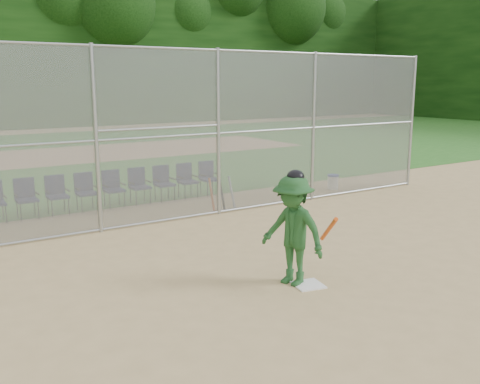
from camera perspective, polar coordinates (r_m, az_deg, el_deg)
ground at (r=8.88m, az=8.96°, el=-9.74°), size 100.00×100.00×0.00m
grass_strip at (r=24.95m, az=-19.84°, el=3.61°), size 100.00×100.00×0.00m
dirt_patch_far at (r=24.95m, az=-19.84°, el=3.61°), size 24.00×24.00×0.00m
backstop_fence at (r=12.48m, az=-6.31°, el=6.32°), size 16.09×0.09×4.00m
treeline at (r=26.79m, az=-21.72°, el=15.79°), size 81.00×60.00×11.00m
home_plate at (r=8.81m, az=7.29°, el=-9.79°), size 0.54×0.54×0.02m
batter_at_plate at (r=8.58m, az=5.67°, el=-4.04°), size 1.06×1.39×1.88m
water_cooler at (r=16.56m, az=9.89°, el=1.10°), size 0.35×0.35×0.44m
spare_bats at (r=13.71m, az=-1.96°, el=-0.13°), size 0.66×0.35×0.83m
chair_2 at (r=13.69m, az=-21.78°, el=-0.70°), size 0.54×0.52×0.96m
chair_3 at (r=13.84m, az=-18.87°, el=-0.37°), size 0.54×0.52×0.96m
chair_4 at (r=14.03m, az=-16.04°, el=-0.04°), size 0.54×0.52×0.96m
chair_5 at (r=14.25m, az=-13.28°, el=0.28°), size 0.54×0.52×0.96m
chair_6 at (r=14.50m, az=-10.62°, el=0.59°), size 0.54×0.52×0.96m
chair_7 at (r=14.78m, az=-8.05°, el=0.89°), size 0.54×0.52×0.96m
chair_8 at (r=15.09m, az=-5.58°, el=1.17°), size 0.54×0.52×0.96m
chair_9 at (r=15.43m, az=-3.21°, el=1.44°), size 0.54×0.52×0.96m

